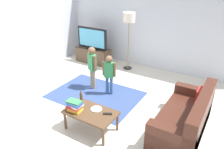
{
  "coord_description": "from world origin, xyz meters",
  "views": [
    {
      "loc": [
        2.45,
        -3.39,
        2.85
      ],
      "look_at": [
        0.0,
        0.6,
        0.65
      ],
      "focal_mm": 35.14,
      "sensor_mm": 36.0,
      "label": 1
    }
  ],
  "objects": [
    {
      "name": "plate",
      "position": [
        0.32,
        -0.51,
        0.43
      ],
      "size": [
        0.22,
        0.22,
        0.02
      ],
      "color": "white",
      "rests_on": "coffee_table"
    },
    {
      "name": "floor_lamp",
      "position": [
        -0.54,
        2.45,
        1.54
      ],
      "size": [
        0.36,
        0.36,
        1.78
      ],
      "color": "#262626",
      "rests_on": "ground"
    },
    {
      "name": "coffee_table",
      "position": [
        0.27,
        -0.63,
        0.37
      ],
      "size": [
        1.0,
        0.6,
        0.42
      ],
      "color": "#513823",
      "rests_on": "ground"
    },
    {
      "name": "wall_left",
      "position": [
        -3.0,
        0.0,
        1.35
      ],
      "size": [
        0.12,
        6.0,
        2.7
      ],
      "primitive_type": "cube",
      "color": "silver",
      "rests_on": "ground"
    },
    {
      "name": "bottle",
      "position": [
        -0.03,
        -0.53,
        0.56
      ],
      "size": [
        0.06,
        0.06,
        0.32
      ],
      "color": "#4C3319",
      "rests_on": "coffee_table"
    },
    {
      "name": "ground",
      "position": [
        0.0,
        0.0,
        0.0
      ],
      "size": [
        7.8,
        7.8,
        0.0
      ],
      "primitive_type": "plane",
      "color": "beige"
    },
    {
      "name": "child_near_tv",
      "position": [
        -0.73,
        0.8,
        0.69
      ],
      "size": [
        0.35,
        0.23,
        1.15
      ],
      "color": "gray",
      "rests_on": "ground"
    },
    {
      "name": "area_rug",
      "position": [
        -0.44,
        0.51,
        0.0
      ],
      "size": [
        2.2,
        1.6,
        0.01
      ],
      "primitive_type": "cube",
      "color": "#33477A",
      "rests_on": "ground"
    },
    {
      "name": "couch",
      "position": [
        1.88,
        0.27,
        0.29
      ],
      "size": [
        0.8,
        1.8,
        0.86
      ],
      "color": "#472319",
      "rests_on": "ground"
    },
    {
      "name": "book_stack",
      "position": [
        -0.01,
        -0.75,
        0.53
      ],
      "size": [
        0.31,
        0.26,
        0.21
      ],
      "color": "yellow",
      "rests_on": "coffee_table"
    },
    {
      "name": "tv",
      "position": [
        -1.8,
        2.28,
        0.85
      ],
      "size": [
        1.1,
        0.28,
        0.71
      ],
      "color": "black",
      "rests_on": "tv_stand"
    },
    {
      "name": "wall_back",
      "position": [
        0.0,
        3.0,
        1.35
      ],
      "size": [
        6.0,
        0.12,
        2.7
      ],
      "primitive_type": "cube",
      "color": "silver",
      "rests_on": "ground"
    },
    {
      "name": "child_center",
      "position": [
        -0.18,
        0.76,
        0.62
      ],
      "size": [
        0.34,
        0.18,
        1.04
      ],
      "color": "#33598C",
      "rests_on": "ground"
    },
    {
      "name": "tv_stand",
      "position": [
        -1.8,
        2.3,
        0.24
      ],
      "size": [
        1.2,
        0.44,
        0.5
      ],
      "color": "#4C3828",
      "rests_on": "ground"
    },
    {
      "name": "tv_remote",
      "position": [
        0.59,
        -0.53,
        0.43
      ],
      "size": [
        0.17,
        0.12,
        0.02
      ],
      "primitive_type": "cube",
      "rotation": [
        0.0,
        0.0,
        0.48
      ],
      "color": "black",
      "rests_on": "coffee_table"
    }
  ]
}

